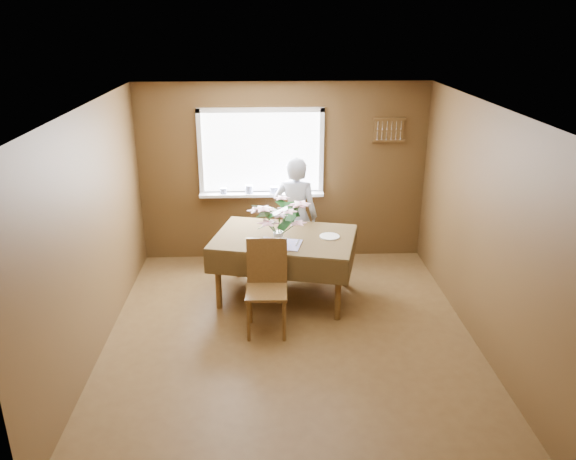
{
  "coord_description": "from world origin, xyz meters",
  "views": [
    {
      "loc": [
        -0.25,
        -5.34,
        3.31
      ],
      "look_at": [
        0.0,
        0.55,
        1.05
      ],
      "focal_mm": 35.0,
      "sensor_mm": 36.0,
      "label": 1
    }
  ],
  "objects_px": {
    "dining_table": "(284,244)",
    "chair_near": "(267,283)",
    "chair_far": "(295,229)",
    "flower_bouquet": "(278,217)",
    "seated_woman": "(296,216)"
  },
  "relations": [
    {
      "from": "chair_far",
      "to": "seated_woman",
      "type": "distance_m",
      "value": 0.26
    },
    {
      "from": "chair_far",
      "to": "chair_near",
      "type": "distance_m",
      "value": 1.67
    },
    {
      "from": "flower_bouquet",
      "to": "seated_woman",
      "type": "bearing_deg",
      "value": 75.19
    },
    {
      "from": "dining_table",
      "to": "chair_near",
      "type": "relative_size",
      "value": 1.82
    },
    {
      "from": "dining_table",
      "to": "chair_near",
      "type": "bearing_deg",
      "value": -93.06
    },
    {
      "from": "chair_far",
      "to": "chair_near",
      "type": "bearing_deg",
      "value": 79.71
    },
    {
      "from": "dining_table",
      "to": "flower_bouquet",
      "type": "xyz_separation_m",
      "value": [
        -0.08,
        -0.23,
        0.42
      ]
    },
    {
      "from": "seated_woman",
      "to": "flower_bouquet",
      "type": "relative_size",
      "value": 2.77
    },
    {
      "from": "dining_table",
      "to": "seated_woman",
      "type": "height_order",
      "value": "seated_woman"
    },
    {
      "from": "dining_table",
      "to": "chair_near",
      "type": "height_order",
      "value": "chair_near"
    },
    {
      "from": "dining_table",
      "to": "chair_far",
      "type": "relative_size",
      "value": 1.77
    },
    {
      "from": "chair_far",
      "to": "flower_bouquet",
      "type": "xyz_separation_m",
      "value": [
        -0.26,
        -1.1,
        0.56
      ]
    },
    {
      "from": "chair_far",
      "to": "flower_bouquet",
      "type": "height_order",
      "value": "flower_bouquet"
    },
    {
      "from": "chair_far",
      "to": "chair_near",
      "type": "xyz_separation_m",
      "value": [
        -0.4,
        -1.63,
        -0.01
      ]
    },
    {
      "from": "dining_table",
      "to": "chair_far",
      "type": "bearing_deg",
      "value": 91.85
    }
  ]
}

